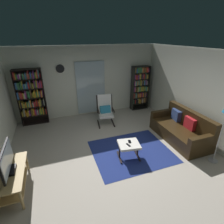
# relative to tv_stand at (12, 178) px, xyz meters

# --- Properties ---
(ground_plane) EXTENTS (7.02, 7.02, 0.00)m
(ground_plane) POSITION_rel_tv_stand_xyz_m (2.32, 0.37, -0.31)
(ground_plane) COLOR #B3A99B
(wall_back) EXTENTS (5.60, 0.06, 2.60)m
(wall_back) POSITION_rel_tv_stand_xyz_m (2.32, 3.27, 0.99)
(wall_back) COLOR silver
(wall_back) RESTS_ON ground
(wall_right) EXTENTS (0.06, 6.00, 2.60)m
(wall_right) POSITION_rel_tv_stand_xyz_m (5.02, 0.37, 0.99)
(wall_right) COLOR silver
(wall_right) RESTS_ON ground
(glass_door_panel) EXTENTS (1.10, 0.01, 2.00)m
(glass_door_panel) POSITION_rel_tv_stand_xyz_m (2.41, 3.20, 0.74)
(glass_door_panel) COLOR silver
(area_rug) EXTENTS (2.07, 1.73, 0.01)m
(area_rug) POSITION_rel_tv_stand_xyz_m (2.81, 0.35, -0.31)
(area_rug) COLOR navy
(area_rug) RESTS_ON ground
(tv_stand) EXTENTS (0.52, 1.19, 0.47)m
(tv_stand) POSITION_rel_tv_stand_xyz_m (0.00, 0.00, 0.00)
(tv_stand) COLOR tan
(tv_stand) RESTS_ON ground
(television) EXTENTS (0.20, 0.89, 0.53)m
(television) POSITION_rel_tv_stand_xyz_m (0.00, 0.02, 0.41)
(television) COLOR black
(television) RESTS_ON tv_stand
(bookshelf_near_tv) EXTENTS (0.87, 0.30, 1.93)m
(bookshelf_near_tv) POSITION_rel_tv_stand_xyz_m (0.30, 3.06, 0.72)
(bookshelf_near_tv) COLOR black
(bookshelf_near_tv) RESTS_ON ground
(bookshelf_near_sofa) EXTENTS (0.72, 0.30, 1.80)m
(bookshelf_near_sofa) POSITION_rel_tv_stand_xyz_m (4.42, 3.01, 0.65)
(bookshelf_near_sofa) COLOR black
(bookshelf_near_sofa) RESTS_ON ground
(leather_sofa) EXTENTS (0.87, 1.86, 0.88)m
(leather_sofa) POSITION_rel_tv_stand_xyz_m (4.49, 0.45, -0.00)
(leather_sofa) COLOR #342411
(leather_sofa) RESTS_ON ground
(lounge_armchair) EXTENTS (0.65, 0.72, 1.02)m
(lounge_armchair) POSITION_rel_tv_stand_xyz_m (2.66, 2.22, 0.22)
(lounge_armchair) COLOR black
(lounge_armchair) RESTS_ON ground
(ottoman) EXTENTS (0.59, 0.56, 0.42)m
(ottoman) POSITION_rel_tv_stand_xyz_m (2.63, 0.17, 0.03)
(ottoman) COLOR white
(ottoman) RESTS_ON ground
(tv_remote) EXTENTS (0.07, 0.15, 0.02)m
(tv_remote) POSITION_rel_tv_stand_xyz_m (2.59, 0.10, 0.11)
(tv_remote) COLOR black
(tv_remote) RESTS_ON ottoman
(cell_phone) EXTENTS (0.10, 0.15, 0.01)m
(cell_phone) POSITION_rel_tv_stand_xyz_m (2.68, 0.23, 0.11)
(cell_phone) COLOR black
(cell_phone) RESTS_ON ottoman
(wall_clock) EXTENTS (0.29, 0.03, 0.29)m
(wall_clock) POSITION_rel_tv_stand_xyz_m (1.36, 3.19, 1.54)
(wall_clock) COLOR silver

